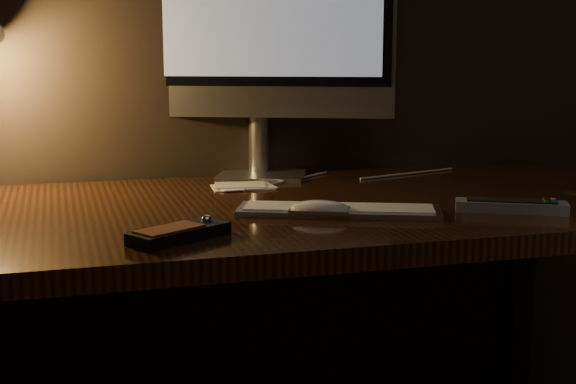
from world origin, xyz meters
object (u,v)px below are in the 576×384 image
object	(u,v)px
mouse	(320,211)
media_remote	(179,233)
monitor	(262,13)
desk	(276,257)
keyboard	(339,210)
tv_remote	(511,206)

from	to	relation	value
mouse	media_remote	world-z (taller)	media_remote
monitor	media_remote	xyz separation A→B (m)	(-0.29, -0.58, -0.37)
monitor	mouse	distance (m)	0.60
desk	mouse	xyz separation A→B (m)	(0.02, -0.21, 0.14)
monitor	media_remote	bearing A→B (deg)	-94.20
desk	media_remote	size ratio (longest dim) A/B	8.95
keyboard	monitor	bearing A→B (deg)	115.29
monitor	keyboard	size ratio (longest dim) A/B	1.72
tv_remote	media_remote	bearing A→B (deg)	-148.44
media_remote	tv_remote	size ratio (longest dim) A/B	0.87
desk	media_remote	bearing A→B (deg)	-127.96
tv_remote	monitor	bearing A→B (deg)	150.38
mouse	media_remote	distance (m)	0.29
keyboard	tv_remote	world-z (taller)	tv_remote
media_remote	tv_remote	world-z (taller)	media_remote
keyboard	media_remote	xyz separation A→B (m)	(-0.32, -0.12, 0.00)
media_remote	tv_remote	xyz separation A→B (m)	(0.63, 0.05, -0.00)
keyboard	mouse	world-z (taller)	mouse
media_remote	mouse	bearing A→B (deg)	-10.08
mouse	tv_remote	distance (m)	0.36
desk	media_remote	distance (m)	0.43
desk	monitor	distance (m)	0.57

